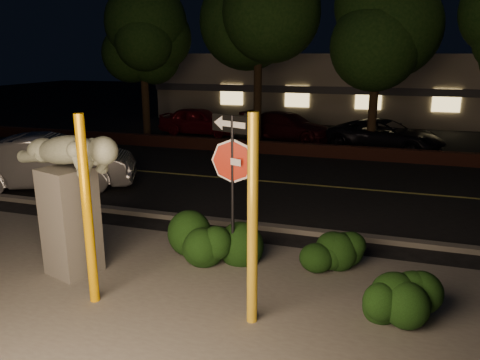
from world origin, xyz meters
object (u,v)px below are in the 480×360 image
at_px(signpost, 233,162).
at_px(parked_car_dark, 385,136).
at_px(yellow_pole_right, 253,223).
at_px(silver_sedan, 51,162).
at_px(parked_car_red, 199,121).
at_px(parked_car_darkred, 287,126).
at_px(sculpture, 69,188).
at_px(yellow_pole_left, 87,212).

distance_m(signpost, parked_car_dark, 12.85).
bearing_deg(yellow_pole_right, silver_sedan, 146.20).
relative_size(silver_sedan, parked_car_dark, 1.04).
relative_size(parked_car_red, parked_car_darkred, 0.90).
bearing_deg(sculpture, signpost, 41.41).
bearing_deg(yellow_pole_left, silver_sedan, 133.61).
relative_size(yellow_pole_right, parked_car_darkred, 0.71).
relative_size(silver_sedan, parked_car_red, 1.21).
height_order(sculpture, parked_car_dark, sculpture).
height_order(yellow_pole_left, signpost, yellow_pole_left).
relative_size(yellow_pole_left, silver_sedan, 0.63).
distance_m(signpost, parked_car_darkred, 14.03).
relative_size(signpost, sculpture, 1.08).
distance_m(sculpture, silver_sedan, 6.40).
height_order(yellow_pole_right, silver_sedan, yellow_pole_right).
bearing_deg(sculpture, parked_car_darkred, 104.84).
relative_size(yellow_pole_right, signpost, 1.10).
height_order(signpost, silver_sedan, signpost).
bearing_deg(silver_sedan, parked_car_darkred, -51.23).
xyz_separation_m(signpost, parked_car_red, (-6.46, 14.00, -1.39)).
bearing_deg(parked_car_darkred, signpost, -156.40).
relative_size(yellow_pole_left, sculpture, 1.16).
distance_m(sculpture, parked_car_darkred, 15.06).
relative_size(yellow_pole_right, silver_sedan, 0.65).
height_order(yellow_pole_right, parked_car_red, yellow_pole_right).
bearing_deg(sculpture, parked_car_red, 121.90).
xyz_separation_m(yellow_pole_left, parked_car_darkred, (-0.11, 15.80, -0.91)).
distance_m(yellow_pole_right, parked_car_dark, 14.41).
bearing_deg(parked_car_dark, parked_car_red, 97.31).
height_order(sculpture, parked_car_darkred, sculpture).
distance_m(parked_car_red, parked_car_dark, 9.19).
height_order(sculpture, silver_sedan, sculpture).
height_order(yellow_pole_left, silver_sedan, yellow_pole_left).
height_order(parked_car_darkred, parked_car_dark, parked_car_dark).
height_order(silver_sedan, parked_car_red, silver_sedan).
relative_size(yellow_pole_left, yellow_pole_right, 0.97).
distance_m(signpost, silver_sedan, 7.93).
bearing_deg(yellow_pole_left, parked_car_darkred, 90.40).
relative_size(sculpture, parked_car_red, 0.67).
height_order(silver_sedan, parked_car_dark, silver_sedan).
distance_m(yellow_pole_right, silver_sedan, 9.53).
bearing_deg(yellow_pole_right, sculpture, 170.56).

